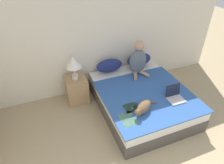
# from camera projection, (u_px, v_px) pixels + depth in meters

# --- Properties ---
(wall_back) EXTENTS (5.95, 0.05, 2.55)m
(wall_back) POSITION_uv_depth(u_px,v_px,m) (93.00, 34.00, 3.90)
(wall_back) COLOR silver
(wall_back) RESTS_ON ground_plane
(bed) EXTENTS (1.61, 1.94, 0.47)m
(bed) POSITION_uv_depth(u_px,v_px,m) (141.00, 99.00, 3.90)
(bed) COLOR #4C4742
(bed) RESTS_ON ground_plane
(pillow_near) EXTENTS (0.57, 0.24, 0.29)m
(pillow_near) POSITION_uv_depth(u_px,v_px,m) (109.00, 66.00, 4.20)
(pillow_near) COLOR navy
(pillow_near) RESTS_ON bed
(pillow_far) EXTENTS (0.57, 0.24, 0.29)m
(pillow_far) POSITION_uv_depth(u_px,v_px,m) (139.00, 60.00, 4.41)
(pillow_far) COLOR navy
(pillow_far) RESTS_ON bed
(person_sitting) EXTENTS (0.38, 0.36, 0.73)m
(person_sitting) POSITION_uv_depth(u_px,v_px,m) (138.00, 60.00, 4.05)
(person_sitting) COLOR slate
(person_sitting) RESTS_ON bed
(cat_tabby) EXTENTS (0.52, 0.36, 0.18)m
(cat_tabby) POSITION_uv_depth(u_px,v_px,m) (143.00, 107.00, 3.23)
(cat_tabby) COLOR brown
(cat_tabby) RESTS_ON bed
(laptop_open) EXTENTS (0.29, 0.29, 0.24)m
(laptop_open) POSITION_uv_depth(u_px,v_px,m) (175.00, 96.00, 3.51)
(laptop_open) COLOR #B7B7BC
(laptop_open) RESTS_ON bed
(nightstand) EXTENTS (0.41, 0.48, 0.53)m
(nightstand) POSITION_uv_depth(u_px,v_px,m) (77.00, 89.00, 4.10)
(nightstand) COLOR tan
(nightstand) RESTS_ON ground_plane
(table_lamp) EXTENTS (0.30, 0.30, 0.48)m
(table_lamp) POSITION_uv_depth(u_px,v_px,m) (73.00, 63.00, 3.75)
(table_lamp) COLOR beige
(table_lamp) RESTS_ON nightstand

